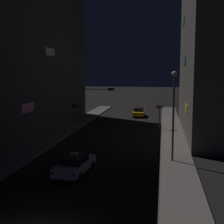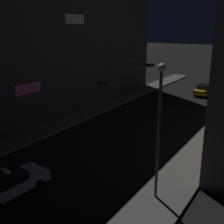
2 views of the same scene
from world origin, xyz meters
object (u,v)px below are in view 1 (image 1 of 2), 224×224
Objects in this scene: far_car at (139,112)px; traffic_light_overhead at (95,99)px; street_lamp_near_block at (174,106)px; traffic_light_left_kerb at (76,112)px; taxi at (75,164)px; traffic_light_right_kerb at (160,112)px.

traffic_light_overhead reaches higher than far_car.
far_car is 0.62× the size of street_lamp_near_block.
taxi is at bearing -74.25° from traffic_light_left_kerb.
far_car is at bearing 85.76° from taxi.
far_car is 16.57m from traffic_light_left_kerb.
traffic_light_left_kerb is at bearing 105.75° from taxi.
traffic_light_overhead is at bearing -179.68° from traffic_light_right_kerb.
street_lamp_near_block is (6.97, 4.07, 3.90)m from taxi.
traffic_light_right_kerb reaches higher than taxi.
street_lamp_near_block reaches higher than traffic_light_right_kerb.
traffic_light_overhead reaches higher than traffic_light_left_kerb.
traffic_light_overhead is 17.45m from street_lamp_near_block.
taxi is 0.85× the size of traffic_light_overhead.
taxi is 1.29× the size of traffic_light_left_kerb.
traffic_light_left_kerb reaches higher than taxi.
traffic_light_left_kerb is 1.10× the size of traffic_light_right_kerb.
far_car is 1.39× the size of traffic_light_right_kerb.
far_car is 26.91m from street_lamp_near_block.
street_lamp_near_block is at bearing -44.57° from traffic_light_left_kerb.
street_lamp_near_block is at bearing -79.77° from far_car.
traffic_light_overhead is at bearing 123.55° from street_lamp_near_block.
far_car is 1.27× the size of traffic_light_left_kerb.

